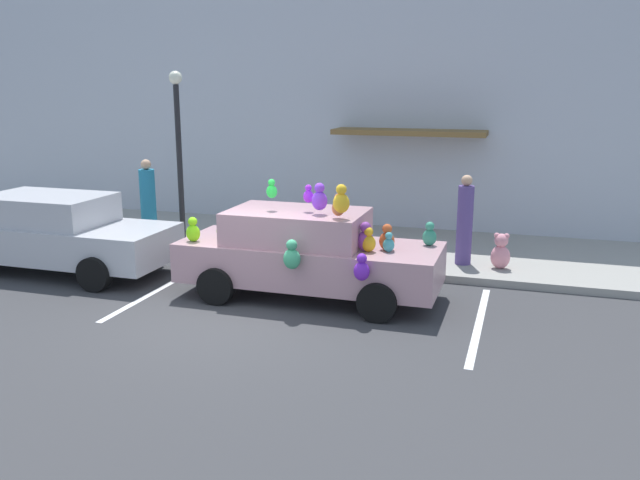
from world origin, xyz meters
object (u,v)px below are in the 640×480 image
Objects in this scene: plush_covered_car at (307,253)px; teddy_bear_on_sidewalk at (501,252)px; street_lamp_post at (179,141)px; parked_sedan_behind at (56,233)px; pedestrian_walking_past at (148,204)px; pedestrian_near_shopfront at (465,223)px.

plush_covered_car is 6.35× the size of teddy_bear_on_sidewalk.
street_lamp_post is at bearing 149.93° from plush_covered_car.
teddy_bear_on_sidewalk is (3.17, 2.38, -0.33)m from plush_covered_car.
pedestrian_walking_past is at bearing 71.85° from parked_sedan_behind.
pedestrian_near_shopfront reaches higher than teddy_bear_on_sidewalk.
parked_sedan_behind is at bearing -108.15° from pedestrian_walking_past.
parked_sedan_behind is (-5.26, 0.04, -0.02)m from plush_covered_car.
teddy_bear_on_sidewalk is 0.40× the size of pedestrian_near_shopfront.
teddy_bear_on_sidewalk is at bearing 15.55° from parked_sedan_behind.
teddy_bear_on_sidewalk is at bearing -10.92° from pedestrian_near_shopfront.
pedestrian_near_shopfront is at bearing 45.95° from plush_covered_car.
parked_sedan_behind is 2.57× the size of pedestrian_near_shopfront.
parked_sedan_behind is 8.75m from teddy_bear_on_sidewalk.
teddy_bear_on_sidewalk is at bearing 2.57° from street_lamp_post.
plush_covered_car is 2.52× the size of pedestrian_near_shopfront.
pedestrian_walking_past is (-0.94, 0.16, -1.44)m from street_lamp_post.
parked_sedan_behind is at bearing -164.45° from teddy_bear_on_sidewalk.
plush_covered_car is 2.40× the size of pedestrian_walking_past.
parked_sedan_behind is 2.33m from pedestrian_walking_past.
parked_sedan_behind reaches higher than teddy_bear_on_sidewalk.
pedestrian_walking_past is at bearing -177.70° from pedestrian_near_shopfront.
pedestrian_near_shopfront is (-0.73, 0.14, 0.51)m from teddy_bear_on_sidewalk.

